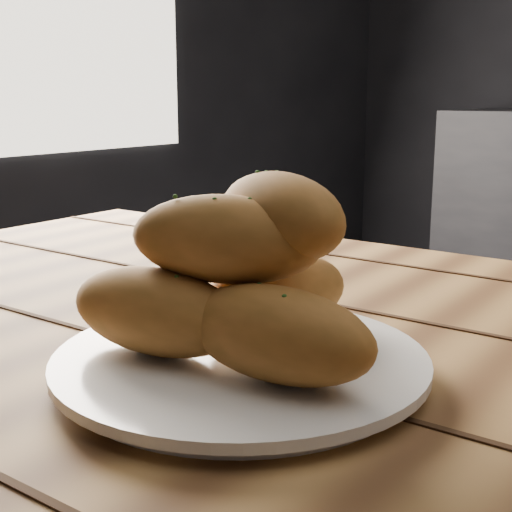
# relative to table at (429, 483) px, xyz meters

# --- Properties ---
(table) EXTENTS (1.57, 0.82, 0.75)m
(table) POSITION_rel_table_xyz_m (0.00, 0.00, 0.00)
(table) COLOR olive
(table) RESTS_ON ground
(plate) EXTENTS (0.28, 0.28, 0.02)m
(plate) POSITION_rel_table_xyz_m (-0.11, -0.10, 0.11)
(plate) COLOR white
(plate) RESTS_ON table
(bread_rolls) EXTENTS (0.26, 0.20, 0.14)m
(bread_rolls) POSITION_rel_table_xyz_m (-0.12, -0.10, 0.18)
(bread_rolls) COLOR #A9682F
(bread_rolls) RESTS_ON plate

